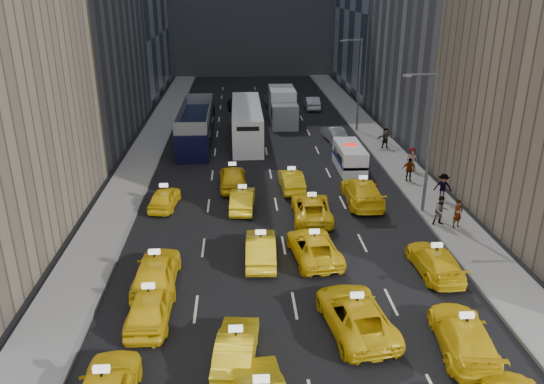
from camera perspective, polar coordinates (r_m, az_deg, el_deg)
The scene contains 36 objects.
ground at distance 23.23m, azimuth 2.96°, elevation -14.81°, with size 160.00×160.00×0.00m, color black.
sidewalk_west at distance 46.38m, azimuth -13.64°, elevation 3.78°, with size 3.00×90.00×0.15m, color gray.
sidewalk_east at distance 47.44m, azimuth 12.26°, elevation 4.29°, with size 3.00×90.00×0.15m, color gray.
curb_west at distance 46.15m, azimuth -11.86°, elevation 3.86°, with size 0.15×90.00×0.18m, color slate.
curb_east at distance 47.06m, azimuth 10.56°, elevation 4.30°, with size 0.15×90.00×0.18m, color slate.
streetlight_near at distance 33.84m, azimuth 16.49°, elevation 5.52°, with size 2.15×0.22×9.00m.
streetlight_far at distance 52.61m, azimuth 9.25°, elevation 11.61°, with size 2.15×0.22×9.00m.
taxi_4 at distance 24.04m, azimuth -12.97°, elevation -11.80°, with size 1.80×4.47×1.52m, color yellow.
taxi_5 at distance 21.29m, azimuth -3.86°, elevation -16.41°, with size 1.44×4.13×1.36m, color yellow.
taxi_6 at distance 23.22m, azimuth 9.00°, elevation -12.87°, with size 2.42×5.26×1.46m, color yellow.
taxi_7 at distance 23.13m, azimuth 19.92°, elevation -14.27°, with size 2.01×4.94×1.43m, color yellow.
taxi_8 at distance 26.40m, azimuth -12.36°, elevation -8.32°, with size 1.97×4.89×1.67m, color yellow.
taxi_9 at distance 28.10m, azimuth -1.22°, elevation -6.08°, with size 1.54×4.42×1.46m, color yellow.
taxi_10 at distance 28.45m, azimuth 4.54°, elevation -5.89°, with size 2.26×4.91×1.36m, color yellow.
taxi_11 at distance 28.26m, azimuth 17.13°, elevation -7.08°, with size 1.88×4.63×1.34m, color yellow.
taxi_12 at distance 35.37m, azimuth -11.48°, elevation -0.62°, with size 1.57×3.91×1.33m, color yellow.
taxi_13 at distance 34.43m, azimuth -3.18°, elevation -0.80°, with size 1.45×4.15×1.37m, color yellow.
taxi_14 at distance 33.12m, azimuth 4.27°, elevation -1.72°, with size 2.33×5.05×1.40m, color yellow.
taxi_15 at distance 35.79m, azimuth 9.69°, elevation 0.02°, with size 2.27×5.58×1.62m, color yellow.
taxi_16 at distance 38.06m, azimuth -4.25°, elevation 1.59°, with size 1.90×4.71×1.61m, color yellow.
taxi_17 at distance 37.66m, azimuth 2.10°, elevation 1.26°, with size 1.48×4.25×1.40m, color yellow.
nypd_van at distance 42.18m, azimuth 8.34°, elevation 3.66°, with size 2.12×5.03×2.13m.
double_decker at distance 48.89m, azimuth -8.18°, elevation 7.07°, with size 2.82×11.86×3.44m.
city_bus at distance 49.91m, azimuth -2.74°, elevation 7.45°, with size 3.46×12.79×3.27m.
box_truck at distance 56.25m, azimuth 1.16°, elevation 9.18°, with size 2.65×7.58×3.46m.
misc_car_0 at distance 50.13m, azimuth 6.67°, elevation 6.27°, with size 1.42×4.08×1.34m, color #97989E.
misc_car_1 at distance 61.50m, azimuth -7.35°, elevation 9.13°, with size 2.34×5.08×1.41m, color black.
misc_car_2 at distance 65.06m, azimuth 0.20°, elevation 10.07°, with size 2.24×5.51×1.60m, color slate.
misc_car_3 at distance 62.90m, azimuth -4.04°, elevation 9.51°, with size 1.62×4.02×1.37m, color black.
misc_car_4 at distance 62.93m, azimuth 4.32°, elevation 9.55°, with size 1.55×4.45×1.47m, color #AEB0B6.
pedestrian_0 at distance 33.32m, azimuth 19.35°, elevation -2.21°, with size 0.64×0.42×1.75m, color gray.
pedestrian_1 at distance 33.32m, azimuth 17.72°, elevation -1.91°, with size 0.89×0.49×1.84m, color gray.
pedestrian_2 at distance 37.14m, azimuth 17.91°, elevation 0.51°, with size 1.20×0.50×1.86m, color gray.
pedestrian_3 at distance 40.19m, azimuth 14.52°, elevation 2.37°, with size 1.02×0.46×1.74m, color gray.
pedestrian_4 at distance 42.48m, azimuth 14.79°, elevation 3.43°, with size 0.89×0.48×1.81m, color gray.
pedestrian_5 at distance 47.99m, azimuth 12.10°, elevation 5.69°, with size 1.63×0.47×1.76m, color gray.
Camera 1 is at (-2.35, -18.56, 13.76)m, focal length 35.00 mm.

